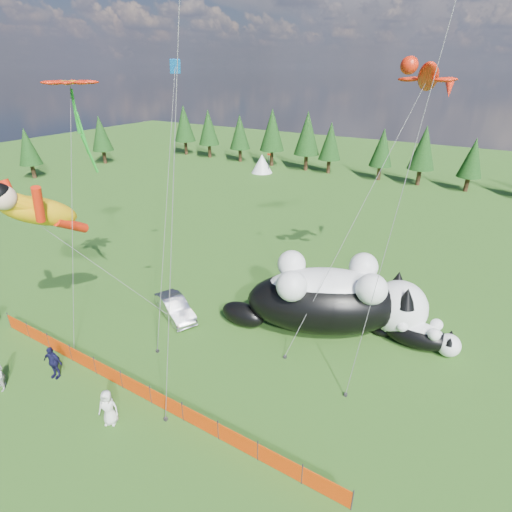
% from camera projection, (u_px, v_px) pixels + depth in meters
% --- Properties ---
extents(ground, '(160.00, 160.00, 0.00)m').
position_uv_depth(ground, '(178.00, 361.00, 22.15)').
color(ground, '#17390A').
rests_on(ground, ground).
extents(safety_fence, '(22.06, 0.06, 1.10)m').
position_uv_depth(safety_fence, '(136.00, 387.00, 19.62)').
color(safety_fence, '#262626').
rests_on(safety_fence, ground).
extents(tree_line, '(90.00, 4.00, 8.00)m').
position_uv_depth(tree_line, '(392.00, 153.00, 55.23)').
color(tree_line, black).
rests_on(tree_line, ground).
extents(festival_tents, '(50.00, 3.20, 2.80)m').
position_uv_depth(festival_tents, '(472.00, 191.00, 47.34)').
color(festival_tents, white).
rests_on(festival_tents, ground).
extents(cat_large, '(11.75, 8.17, 4.55)m').
position_uv_depth(cat_large, '(335.00, 298.00, 24.01)').
color(cat_large, black).
rests_on(cat_large, ground).
extents(cat_small, '(4.93, 1.88, 1.78)m').
position_uv_depth(cat_small, '(421.00, 335.00, 22.92)').
color(cat_small, black).
rests_on(cat_small, ground).
extents(car, '(4.21, 3.01, 1.32)m').
position_uv_depth(car, '(175.00, 308.00, 25.82)').
color(car, silver).
rests_on(car, ground).
extents(spectator_c, '(1.21, 0.82, 1.89)m').
position_uv_depth(spectator_c, '(53.00, 362.00, 20.63)').
color(spectator_c, '#151539').
rests_on(spectator_c, ground).
extents(spectator_e, '(1.07, 0.94, 1.84)m').
position_uv_depth(spectator_e, '(108.00, 408.00, 17.92)').
color(spectator_e, silver).
rests_on(spectator_e, ground).
extents(superhero_kite, '(7.56, 6.82, 11.14)m').
position_uv_depth(superhero_kite, '(40.00, 211.00, 21.46)').
color(superhero_kite, '#E5A70C').
rests_on(superhero_kite, ground).
extents(gecko_kite, '(5.48, 12.89, 17.40)m').
position_uv_depth(gecko_kite, '(428.00, 77.00, 22.08)').
color(gecko_kite, red).
rests_on(gecko_kite, ground).
extents(flower_kite, '(3.75, 6.00, 14.56)m').
position_uv_depth(flower_kite, '(70.00, 86.00, 20.55)').
color(flower_kite, red).
rests_on(flower_kite, ground).
extents(diamond_kite_a, '(3.01, 6.76, 16.17)m').
position_uv_depth(diamond_kite_a, '(174.00, 79.00, 22.46)').
color(diamond_kite_a, blue).
rests_on(diamond_kite_a, ground).
extents(diamond_kite_c, '(1.18, 2.80, 17.85)m').
position_uv_depth(diamond_kite_c, '(179.00, 18.00, 12.82)').
color(diamond_kite_c, blue).
rests_on(diamond_kite_c, ground).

